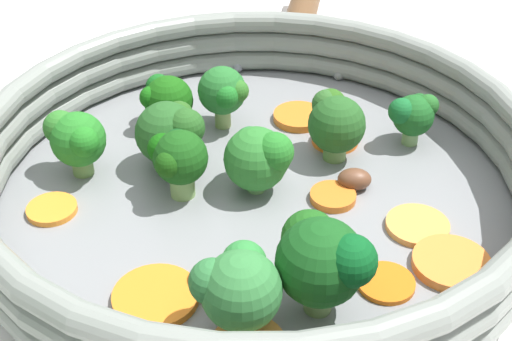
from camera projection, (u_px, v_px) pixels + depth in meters
name	position (u px, v px, depth m)	size (l,w,h in m)	color
ground_plane	(256.00, 207.00, 0.47)	(4.00, 4.00, 0.00)	silver
skillet	(256.00, 198.00, 0.46)	(0.34, 0.34, 0.01)	gray
skillet_rim_wall	(256.00, 157.00, 0.44)	(0.35, 0.35, 0.05)	gray
skillet_handle	(302.00, 13.00, 0.66)	(0.03, 0.03, 0.17)	brown
skillet_rivet_left	(339.00, 75.00, 0.58)	(0.01, 0.01, 0.01)	gray
skillet_rivet_right	(238.00, 67.00, 0.59)	(0.01, 0.01, 0.01)	gray
carrot_slice_0	(417.00, 226.00, 0.43)	(0.04, 0.04, 0.00)	#F99642
carrot_slice_1	(451.00, 263.00, 0.40)	(0.04, 0.04, 0.01)	orange
carrot_slice_3	(386.00, 283.00, 0.39)	(0.03, 0.03, 0.00)	orange
carrot_slice_4	(335.00, 139.00, 0.50)	(0.03, 0.03, 0.01)	orange
carrot_slice_5	(156.00, 296.00, 0.38)	(0.05, 0.05, 0.00)	orange
carrot_slice_6	(52.00, 209.00, 0.44)	(0.03, 0.03, 0.00)	orange
carrot_slice_7	(299.00, 117.00, 0.53)	(0.04, 0.04, 0.01)	orange
carrot_slice_8	(333.00, 197.00, 0.45)	(0.03, 0.03, 0.00)	orange
broccoli_floret_0	(167.00, 98.00, 0.51)	(0.04, 0.04, 0.04)	olive
broccoli_floret_1	(323.00, 258.00, 0.36)	(0.06, 0.05, 0.06)	#6A8B4E
broccoli_floret_2	(76.00, 139.00, 0.46)	(0.04, 0.04, 0.04)	#6D954C
broccoli_floret_3	(177.00, 157.00, 0.44)	(0.04, 0.04, 0.05)	#7DA259
broccoli_floret_4	(256.00, 158.00, 0.44)	(0.04, 0.05, 0.05)	#6BA55F
broccoli_floret_5	(224.00, 92.00, 0.50)	(0.04, 0.03, 0.05)	#8DA65E
broccoli_floret_6	(238.00, 287.00, 0.35)	(0.05, 0.04, 0.05)	#89A962
broccoli_floret_7	(335.00, 121.00, 0.47)	(0.04, 0.04, 0.05)	#70954E
broccoli_floret_8	(171.00, 131.00, 0.46)	(0.04, 0.04, 0.05)	#7B9D4E
broccoli_floret_9	(413.00, 114.00, 0.49)	(0.03, 0.04, 0.04)	#81AF6B
mushroom_piece_0	(355.00, 179.00, 0.46)	(0.02, 0.02, 0.01)	brown
mushroom_piece_1	(210.00, 280.00, 0.38)	(0.03, 0.02, 0.01)	brown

